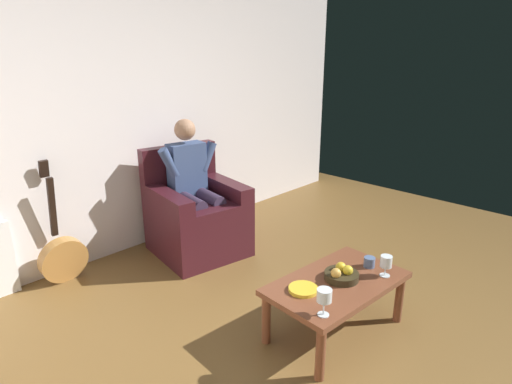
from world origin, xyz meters
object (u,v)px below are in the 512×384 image
at_px(armchair, 196,217).
at_px(person_seated, 194,184).
at_px(wine_glass_near, 386,263).
at_px(candle_jar, 369,262).
at_px(wine_glass_far, 324,297).
at_px(fruit_bowl, 341,274).
at_px(decorative_dish, 303,289).
at_px(guitar, 63,256).
at_px(coffee_table, 337,288).

xyz_separation_m(armchair, person_seated, (0.00, 0.00, 0.34)).
xyz_separation_m(person_seated, wine_glass_near, (-0.14, 1.90, -0.19)).
xyz_separation_m(wine_glass_near, candle_jar, (-0.04, -0.14, -0.06)).
distance_m(armchair, wine_glass_far, 1.95).
xyz_separation_m(fruit_bowl, candle_jar, (-0.29, 0.05, -0.00)).
relative_size(wine_glass_near, fruit_bowl, 0.65).
bearing_deg(decorative_dish, wine_glass_far, 62.33).
bearing_deg(wine_glass_near, candle_jar, -106.15).
bearing_deg(wine_glass_near, person_seated, -85.88).
distance_m(person_seated, wine_glass_near, 1.91).
height_order(person_seated, wine_glass_far, person_seated).
bearing_deg(guitar, candle_jar, 122.09).
xyz_separation_m(armchair, coffee_table, (0.15, 1.70, -0.01)).
xyz_separation_m(armchair, decorative_dish, (0.41, 1.61, 0.06)).
relative_size(wine_glass_far, decorative_dish, 0.89).
bearing_deg(person_seated, fruit_bowl, 95.83).
distance_m(wine_glass_near, candle_jar, 0.16).
distance_m(coffee_table, decorative_dish, 0.28).
xyz_separation_m(guitar, candle_jar, (-1.32, 2.11, 0.20)).
bearing_deg(wine_glass_near, wine_glass_far, -3.22).
height_order(armchair, person_seated, person_seated).
bearing_deg(coffee_table, candle_jar, 170.38).
bearing_deg(person_seated, wine_glass_far, 83.41).
height_order(wine_glass_near, wine_glass_far, wine_glass_far).
height_order(person_seated, wine_glass_near, person_seated).
xyz_separation_m(guitar, wine_glass_near, (-1.28, 2.26, 0.27)).
bearing_deg(coffee_table, wine_glass_near, 144.78).
distance_m(armchair, person_seated, 0.34).
xyz_separation_m(guitar, fruit_bowl, (-1.04, 2.07, 0.20)).
relative_size(guitar, wine_glass_far, 6.13).
relative_size(person_seated, wine_glass_near, 8.48).
xyz_separation_m(armchair, wine_glass_near, (-0.14, 1.90, 0.15)).
bearing_deg(wine_glass_far, guitar, -74.68).
bearing_deg(fruit_bowl, wine_glass_far, 19.76).
relative_size(wine_glass_far, candle_jar, 2.14).
relative_size(armchair, wine_glass_far, 5.88).
xyz_separation_m(person_seated, fruit_bowl, (0.11, 1.71, -0.25)).
xyz_separation_m(person_seated, guitar, (1.15, -0.36, -0.46)).
bearing_deg(decorative_dish, person_seated, -104.17).
xyz_separation_m(wine_glass_far, decorative_dish, (-0.13, -0.25, -0.11)).
relative_size(guitar, wine_glass_near, 6.94).
bearing_deg(wine_glass_near, armchair, -85.89).
relative_size(fruit_bowl, candle_jar, 2.92).
distance_m(coffee_table, fruit_bowl, 0.10).
bearing_deg(coffee_table, person_seated, -94.93).
bearing_deg(armchair, wine_glass_far, 83.42).
distance_m(wine_glass_far, decorative_dish, 0.30).
relative_size(guitar, decorative_dish, 5.45).
height_order(armchair, wine_glass_far, armchair).
distance_m(armchair, coffee_table, 1.71).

